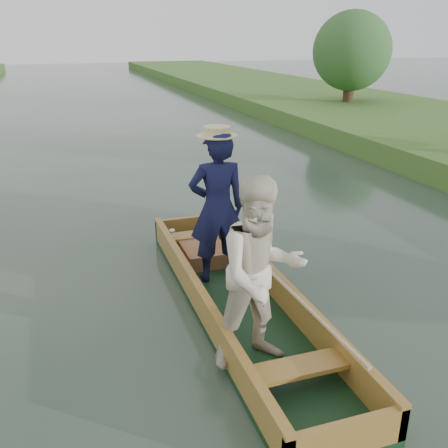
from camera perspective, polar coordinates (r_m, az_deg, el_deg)
name	(u,v)px	position (r m, az deg, el deg)	size (l,w,h in m)	color
ground	(239,311)	(6.31, 1.76, -9.95)	(120.00, 120.00, 0.00)	#283D30
trees_far	(429,59)	(17.83, 22.43, 17.06)	(4.08, 13.78, 4.19)	#47331E
punt	(239,260)	(5.76, 1.73, -4.18)	(1.24, 5.00, 2.15)	black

